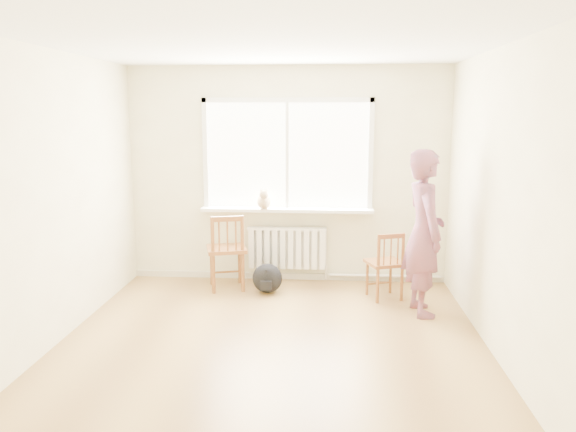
% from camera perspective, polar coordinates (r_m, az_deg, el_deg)
% --- Properties ---
extents(floor, '(4.50, 4.50, 0.00)m').
position_cam_1_polar(floor, '(5.24, -1.88, -13.53)').
color(floor, '#A87F44').
rests_on(floor, ground).
extents(ceiling, '(4.50, 4.50, 0.00)m').
position_cam_1_polar(ceiling, '(4.82, -2.08, 17.26)').
color(ceiling, white).
rests_on(ceiling, back_wall).
extents(back_wall, '(4.00, 0.01, 2.70)m').
position_cam_1_polar(back_wall, '(7.07, -0.05, 4.15)').
color(back_wall, '#F3EDC2').
rests_on(back_wall, ground).
extents(window, '(2.12, 0.05, 1.42)m').
position_cam_1_polar(window, '(7.02, -0.06, 6.66)').
color(window, white).
rests_on(window, back_wall).
extents(windowsill, '(2.15, 0.22, 0.04)m').
position_cam_1_polar(windowsill, '(7.02, -0.11, 0.64)').
color(windowsill, white).
rests_on(windowsill, back_wall).
extents(radiator, '(1.00, 0.12, 0.55)m').
position_cam_1_polar(radiator, '(7.14, -0.10, -3.22)').
color(radiator, white).
rests_on(radiator, back_wall).
extents(heating_pipe, '(1.40, 0.04, 0.04)m').
position_cam_1_polar(heating_pipe, '(7.28, 9.83, -6.03)').
color(heating_pipe, silver).
rests_on(heating_pipe, back_wall).
extents(baseboard, '(4.00, 0.03, 0.08)m').
position_cam_1_polar(baseboard, '(7.32, -0.05, -6.12)').
color(baseboard, beige).
rests_on(baseboard, ground).
extents(chair_left, '(0.56, 0.55, 0.93)m').
position_cam_1_polar(chair_left, '(6.83, -6.22, -3.64)').
color(chair_left, '#99622C').
rests_on(chair_left, floor).
extents(chair_right, '(0.49, 0.48, 0.80)m').
position_cam_1_polar(chair_right, '(6.56, 9.96, -4.96)').
color(chair_right, '#99622C').
rests_on(chair_right, floor).
extents(person, '(0.51, 0.70, 1.76)m').
position_cam_1_polar(person, '(6.08, 13.65, -1.67)').
color(person, '#AD3D39').
rests_on(person, floor).
extents(cat, '(0.20, 0.41, 0.28)m').
position_cam_1_polar(cat, '(6.94, -2.45, 1.62)').
color(cat, '#CCB38B').
rests_on(cat, windowsill).
extents(backpack, '(0.37, 0.29, 0.36)m').
position_cam_1_polar(backpack, '(6.75, -2.12, -6.34)').
color(backpack, black).
rests_on(backpack, floor).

